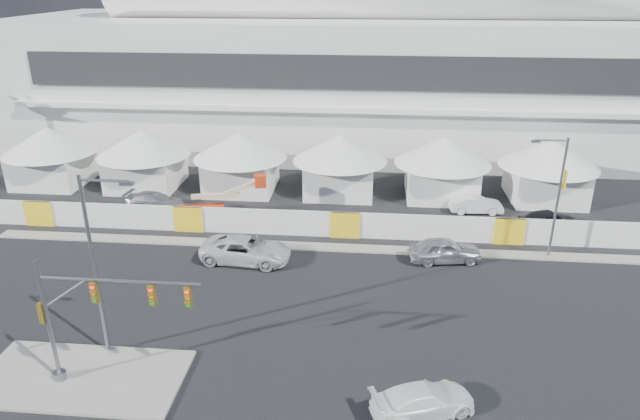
# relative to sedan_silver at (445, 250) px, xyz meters

# --- Properties ---
(ground) EXTENTS (160.00, 160.00, 0.00)m
(ground) POSITION_rel_sedan_silver_xyz_m (-13.04, -11.25, -0.84)
(ground) COLOR black
(ground) RESTS_ON ground
(median_island) EXTENTS (10.00, 5.00, 0.15)m
(median_island) POSITION_rel_sedan_silver_xyz_m (-19.04, -14.25, -0.76)
(median_island) COLOR gray
(median_island) RESTS_ON ground
(far_curb) EXTENTS (80.00, 1.20, 0.12)m
(far_curb) POSITION_rel_sedan_silver_xyz_m (6.96, 1.25, -0.78)
(far_curb) COLOR gray
(far_curb) RESTS_ON ground
(stadium) EXTENTS (80.00, 24.80, 21.98)m
(stadium) POSITION_rel_sedan_silver_xyz_m (-4.33, 30.25, 8.61)
(stadium) COLOR silver
(stadium) RESTS_ON ground
(tent_row) EXTENTS (53.40, 8.40, 5.40)m
(tent_row) POSITION_rel_sedan_silver_xyz_m (-12.54, 12.75, 2.31)
(tent_row) COLOR white
(tent_row) RESTS_ON ground
(hoarding_fence) EXTENTS (70.00, 0.25, 2.00)m
(hoarding_fence) POSITION_rel_sedan_silver_xyz_m (-7.04, 3.25, 0.16)
(hoarding_fence) COLOR silver
(hoarding_fence) RESTS_ON ground
(sedan_silver) EXTENTS (2.68, 5.16, 1.68)m
(sedan_silver) POSITION_rel_sedan_silver_xyz_m (0.00, 0.00, 0.00)
(sedan_silver) COLOR #BCBBC0
(sedan_silver) RESTS_ON ground
(pickup_curb) EXTENTS (3.38, 6.40, 1.72)m
(pickup_curb) POSITION_rel_sedan_silver_xyz_m (-13.61, -1.29, 0.02)
(pickup_curb) COLOR silver
(pickup_curb) RESTS_ON ground
(pickup_near) EXTENTS (3.55, 5.17, 1.39)m
(pickup_near) POSITION_rel_sedan_silver_xyz_m (-2.56, -15.06, -0.14)
(pickup_near) COLOR white
(pickup_near) RESTS_ON ground
(lot_car_a) EXTENTS (1.73, 4.41, 1.43)m
(lot_car_a) POSITION_rel_sedan_silver_xyz_m (3.52, 9.03, -0.12)
(lot_car_a) COLOR silver
(lot_car_a) RESTS_ON ground
(lot_car_b) EXTENTS (3.37, 5.06, 1.60)m
(lot_car_b) POSITION_rel_sedan_silver_xyz_m (8.56, 6.10, -0.04)
(lot_car_b) COLOR black
(lot_car_b) RESTS_ON ground
(lot_car_c) EXTENTS (2.56, 5.19, 1.45)m
(lot_car_c) POSITION_rel_sedan_silver_xyz_m (-23.23, 7.25, -0.11)
(lot_car_c) COLOR #ACABB0
(lot_car_c) RESTS_ON ground
(traffic_mast) EXTENTS (7.79, 0.63, 6.43)m
(traffic_mast) POSITION_rel_sedan_silver_xyz_m (-18.17, -14.51, 2.89)
(traffic_mast) COLOR gray
(traffic_mast) RESTS_ON median_island
(streetlight_median) EXTENTS (2.67, 0.27, 9.66)m
(streetlight_median) POSITION_rel_sedan_silver_xyz_m (-18.41, -12.05, 4.86)
(streetlight_median) COLOR slate
(streetlight_median) RESTS_ON median_island
(streetlight_curb) EXTENTS (2.55, 0.57, 8.62)m
(streetlight_curb) POSITION_rel_sedan_silver_xyz_m (7.14, 1.25, 4.17)
(streetlight_curb) COLOR slate
(streetlight_curb) RESTS_ON ground
(boom_lift) EXTENTS (7.31, 2.38, 3.62)m
(boom_lift) POSITION_rel_sedan_silver_xyz_m (-18.03, 5.46, 0.13)
(boom_lift) COLOR red
(boom_lift) RESTS_ON ground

